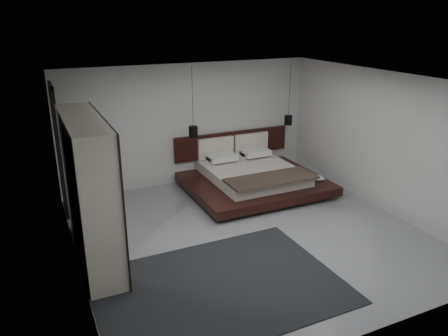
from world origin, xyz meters
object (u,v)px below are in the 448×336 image
wardrobe (90,191)px  bed (252,177)px  rug (219,287)px  lattice_screen (59,150)px  pendant_left (193,132)px  pendant_right (288,120)px

wardrobe → bed: bearing=22.7°
rug → lattice_screen: bearing=115.0°
wardrobe → pendant_left: bearing=39.2°
lattice_screen → wardrobe: (0.25, -2.13, -0.11)m
lattice_screen → pendant_right: (5.26, -0.06, 0.11)m
pendant_right → lattice_screen: bearing=179.4°
pendant_left → bed: bearing=-21.8°
pendant_right → pendant_left: bearing=180.0°
bed → pendant_right: 1.72m
lattice_screen → rug: size_ratio=0.73×
rug → wardrobe: bearing=132.8°
pendant_right → wardrobe: size_ratio=0.62×
bed → wardrobe: 4.19m
wardrobe → rug: bearing=-47.2°
pendant_left → pendant_right: bearing=0.0°
rug → pendant_left: bearing=74.2°
lattice_screen → pendant_left: size_ratio=1.69×
bed → wardrobe: bearing=-157.3°
bed → pendant_right: bearing=21.8°
pendant_left → rug: 4.08m
pendant_left → wardrobe: pendant_left is taller
pendant_left → pendant_right: same height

